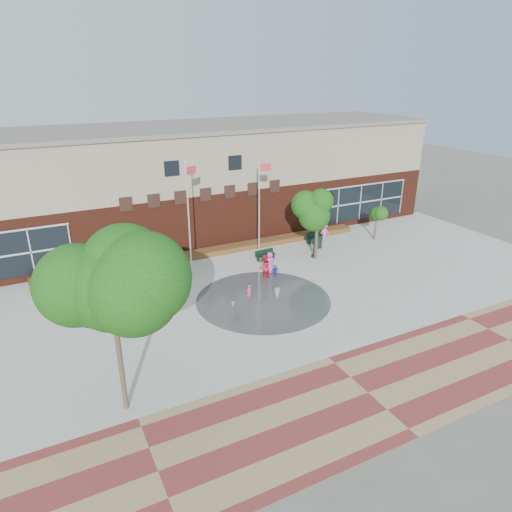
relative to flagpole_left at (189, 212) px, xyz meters
name	(u,v)px	position (x,y,z in m)	size (l,w,h in m)	color
ground	(288,322)	(2.50, -9.15, -4.39)	(120.00, 120.00, 0.00)	#666056
plaza_concrete	(256,293)	(2.50, -5.15, -4.39)	(46.00, 18.00, 0.01)	#A8A8A0
paver_band	(368,393)	(2.50, -16.15, -4.39)	(46.00, 6.00, 0.01)	maroon
splash_pad	(263,300)	(2.50, -6.15, -4.39)	(8.40, 8.40, 0.01)	#383A3D
library_building	(184,181)	(2.50, 8.33, 0.25)	(44.40, 10.40, 9.20)	#542014
flower_bed	(212,254)	(2.50, 2.45, -4.39)	(26.00, 1.20, 0.40)	maroon
flagpole_left	(189,212)	(0.00, 0.00, 0.00)	(0.86, 0.42, 7.89)	white
flagpole_right	(260,204)	(5.56, 0.28, -0.15)	(0.90, 0.35, 7.59)	white
lamp_left	(113,288)	(-6.34, -5.94, -1.70)	(0.46, 0.46, 4.33)	black
lamp_right	(315,225)	(9.25, -1.68, -1.77)	(0.45, 0.45, 4.22)	black
bench_left	(171,277)	(-1.80, -0.81, -4.11)	(1.76, 0.49, 0.88)	black
bench_mid	(265,257)	(5.69, -0.43, -4.14)	(1.62, 0.56, 0.80)	black
bench_right	(314,239)	(11.19, 1.18, -4.10)	(1.88, 1.01, 0.91)	black
trash_can	(318,241)	(10.68, -0.09, -3.83)	(0.68, 0.68, 1.12)	black
tree_big_left	(111,289)	(-7.28, -12.26, 1.23)	(4.92, 4.92, 7.87)	#443429
tree_mid	(318,209)	(9.22, -1.93, -0.44)	(3.22, 3.22, 5.43)	#443429
tree_small_right	(377,212)	(16.16, -0.53, -2.00)	(1.92, 1.92, 3.28)	#443429
water_jet_a	(277,300)	(3.25, -6.57, -4.39)	(0.38, 0.38, 0.75)	white
water_jet_b	(233,308)	(0.35, -6.31, -4.39)	(0.18, 0.18, 0.41)	white
child_splash	(249,293)	(1.69, -5.77, -3.87)	(0.38, 0.25, 1.04)	#DC3D81
adult_red	(264,267)	(3.99, -3.45, -3.50)	(0.87, 0.68, 1.79)	red
adult_pink	(270,263)	(4.82, -2.72, -3.60)	(0.77, 0.50, 1.58)	#D9489A
child_blue	(275,271)	(4.80, -3.57, -3.93)	(0.55, 0.23, 0.94)	#2134C3
person_bench	(324,233)	(11.86, 0.81, -3.58)	(1.06, 0.61, 1.64)	#E65ABD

